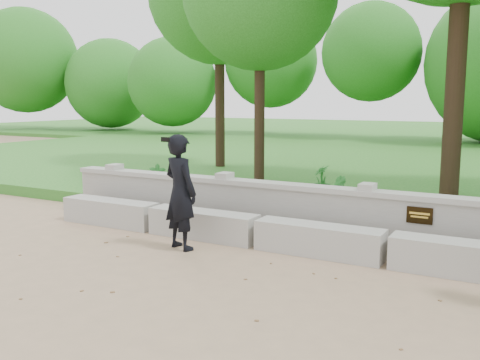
{
  "coord_description": "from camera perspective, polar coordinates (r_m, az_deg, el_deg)",
  "views": [
    {
      "loc": [
        1.65,
        -5.28,
        2.25
      ],
      "look_at": [
        -2.01,
        1.36,
        1.11
      ],
      "focal_mm": 40.0,
      "sensor_mm": 36.0,
      "label": 1
    }
  ],
  "objects": [
    {
      "name": "ground",
      "position": [
        5.98,
        10.97,
        -13.73
      ],
      "size": [
        80.0,
        80.0,
        0.0
      ],
      "primitive_type": "plane",
      "color": "#9E7F61",
      "rests_on": "ground"
    },
    {
      "name": "lawn",
      "position": [
        19.47,
        23.86,
        1.59
      ],
      "size": [
        40.0,
        22.0,
        0.25
      ],
      "primitive_type": "cube",
      "color": "#206C1B",
      "rests_on": "ground"
    },
    {
      "name": "concrete_bench",
      "position": [
        7.64,
        15.47,
        -7.12
      ],
      "size": [
        11.9,
        0.45,
        0.45
      ],
      "color": "#ABA9A2",
      "rests_on": "ground"
    },
    {
      "name": "parapet_wall",
      "position": [
        8.25,
        16.68,
        -4.3
      ],
      "size": [
        12.5,
        0.35,
        0.9
      ],
      "color": "#A19F98",
      "rests_on": "ground"
    },
    {
      "name": "man_main",
      "position": [
        8.08,
        -6.38,
        -1.3
      ],
      "size": [
        0.74,
        0.68,
        1.75
      ],
      "color": "black",
      "rests_on": "ground"
    },
    {
      "name": "shrub_a",
      "position": [
        11.39,
        -8.76,
        0.05
      ],
      "size": [
        0.41,
        0.41,
        0.66
      ],
      "primitive_type": "imported",
      "rotation": [
        0.0,
        0.0,
        0.76
      ],
      "color": "#256F27",
      "rests_on": "lawn"
    },
    {
      "name": "shrub_b",
      "position": [
        10.17,
        10.44,
        -1.23
      ],
      "size": [
        0.39,
        0.41,
        0.59
      ],
      "primitive_type": "imported",
      "rotation": [
        0.0,
        0.0,
        2.13
      ],
      "color": "#256F27",
      "rests_on": "lawn"
    },
    {
      "name": "shrub_d",
      "position": [
        11.2,
        8.67,
        -0.1
      ],
      "size": [
        0.49,
        0.49,
        0.66
      ],
      "primitive_type": "imported",
      "rotation": [
        0.0,
        0.0,
        5.39
      ],
      "color": "#256F27",
      "rests_on": "lawn"
    }
  ]
}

